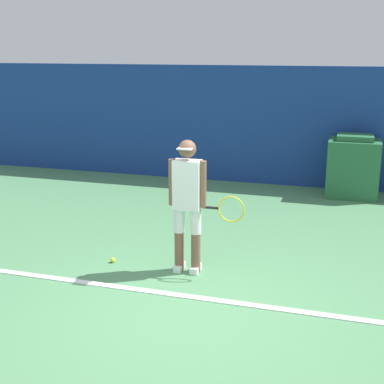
% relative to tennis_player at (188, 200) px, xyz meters
% --- Properties ---
extents(ground_plane, '(24.00, 24.00, 0.00)m').
position_rel_tennis_player_xyz_m(ground_plane, '(0.32, -1.09, -0.95)').
color(ground_plane, '#518C5B').
extents(back_wall, '(24.00, 0.10, 2.44)m').
position_rel_tennis_player_xyz_m(back_wall, '(0.32, 4.88, 0.27)').
color(back_wall, navy).
rests_on(back_wall, ground_plane).
extents(court_baseline, '(21.60, 0.10, 0.01)m').
position_rel_tennis_player_xyz_m(court_baseline, '(0.32, -0.72, -0.95)').
color(court_baseline, white).
rests_on(court_baseline, ground_plane).
extents(tennis_player, '(0.97, 0.28, 1.71)m').
position_rel_tennis_player_xyz_m(tennis_player, '(0.00, 0.00, 0.00)').
color(tennis_player, brown).
rests_on(tennis_player, ground_plane).
extents(tennis_ball, '(0.07, 0.07, 0.07)m').
position_rel_tennis_player_xyz_m(tennis_ball, '(-1.05, -0.03, -0.92)').
color(tennis_ball, '#D1E533').
rests_on(tennis_ball, ground_plane).
extents(covered_chair, '(0.96, 0.81, 1.20)m').
position_rel_tennis_player_xyz_m(covered_chair, '(1.96, 4.38, -0.38)').
color(covered_chair, '#28663D').
rests_on(covered_chair, ground_plane).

